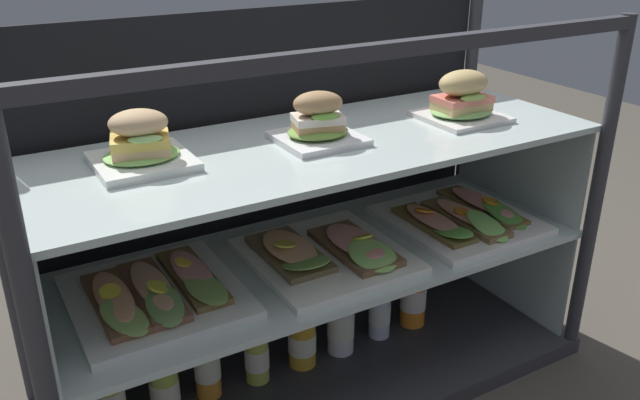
{
  "coord_description": "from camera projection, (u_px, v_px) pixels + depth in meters",
  "views": [
    {
      "loc": [
        -0.69,
        -1.19,
        1.1
      ],
      "look_at": [
        0.0,
        0.0,
        0.5
      ],
      "focal_mm": 37.24,
      "sensor_mm": 36.0,
      "label": 1
    }
  ],
  "objects": [
    {
      "name": "shelf_lower_glass",
      "position": [
        320.0,
        257.0,
        1.56
      ],
      "size": [
        1.27,
        0.46,
        0.01
      ],
      "primitive_type": "cube",
      "color": "silver",
      "rests_on": "riser_lower_tier"
    },
    {
      "name": "juice_bottle_near_post",
      "position": [
        257.0,
        352.0,
        1.6
      ],
      "size": [
        0.06,
        0.06,
        0.21
      ],
      "color": "#BBC74C",
      "rests_on": "case_base_deck"
    },
    {
      "name": "juice_bottle_back_center",
      "position": [
        207.0,
        363.0,
        1.54
      ],
      "size": [
        0.06,
        0.06,
        0.22
      ],
      "color": "orange",
      "rests_on": "case_base_deck"
    },
    {
      "name": "juice_bottle_front_right_end",
      "position": [
        413.0,
        295.0,
        1.82
      ],
      "size": [
        0.07,
        0.07,
        0.21
      ],
      "color": "orange",
      "rests_on": "case_base_deck"
    },
    {
      "name": "juice_bottle_tucked_behind",
      "position": [
        380.0,
        309.0,
        1.77
      ],
      "size": [
        0.06,
        0.06,
        0.2
      ],
      "color": "silver",
      "rests_on": "case_base_deck"
    },
    {
      "name": "juice_bottle_back_right",
      "position": [
        341.0,
        320.0,
        1.7
      ],
      "size": [
        0.07,
        0.07,
        0.23
      ],
      "color": "white",
      "rests_on": "case_base_deck"
    },
    {
      "name": "shelf_upper_glass",
      "position": [
        320.0,
        145.0,
        1.45
      ],
      "size": [
        1.27,
        0.46,
        0.01
      ],
      "primitive_type": "cube",
      "color": "silver",
      "rests_on": "riser_upper_tier"
    },
    {
      "name": "plated_roll_sandwich_near_left_corner",
      "position": [
        462.0,
        100.0,
        1.58
      ],
      "size": [
        0.18,
        0.18,
        0.12
      ],
      "color": "white",
      "rests_on": "shelf_upper_glass"
    },
    {
      "name": "open_sandwich_tray_mid_right",
      "position": [
        462.0,
        218.0,
        1.69
      ],
      "size": [
        0.34,
        0.36,
        0.06
      ],
      "color": "white",
      "rests_on": "shelf_lower_glass"
    },
    {
      "name": "plated_roll_sandwich_right_of_center",
      "position": [
        141.0,
        146.0,
        1.29
      ],
      "size": [
        0.19,
        0.19,
        0.11
      ],
      "color": "white",
      "rests_on": "shelf_upper_glass"
    },
    {
      "name": "open_sandwich_tray_far_right",
      "position": [
        156.0,
        294.0,
        1.36
      ],
      "size": [
        0.34,
        0.36,
        0.06
      ],
      "color": "white",
      "rests_on": "shelf_lower_glass"
    },
    {
      "name": "riser_upper_tier",
      "position": [
        320.0,
        203.0,
        1.5
      ],
      "size": [
        1.25,
        0.44,
        0.26
      ],
      "color": "silver",
      "rests_on": "shelf_lower_glass"
    },
    {
      "name": "juice_bottle_front_middle",
      "position": [
        164.0,
        384.0,
        1.49
      ],
      "size": [
        0.07,
        0.07,
        0.21
      ],
      "color": "#BCD453",
      "rests_on": "case_base_deck"
    },
    {
      "name": "open_sandwich_tray_far_left",
      "position": [
        326.0,
        253.0,
        1.52
      ],
      "size": [
        0.34,
        0.36,
        0.06
      ],
      "color": "white",
      "rests_on": "shelf_lower_glass"
    },
    {
      "name": "case_base_deck",
      "position": [
        320.0,
        371.0,
        1.69
      ],
      "size": [
        1.32,
        0.52,
        0.04
      ],
      "primitive_type": "cube",
      "color": "#343338",
      "rests_on": "ground"
    },
    {
      "name": "juice_bottle_front_left_end",
      "position": [
        302.0,
        335.0,
        1.65
      ],
      "size": [
        0.07,
        0.07,
        0.21
      ],
      "color": "gold",
      "rests_on": "case_base_deck"
    },
    {
      "name": "plated_roll_sandwich_near_right_corner",
      "position": [
        318.0,
        124.0,
        1.43
      ],
      "size": [
        0.17,
        0.17,
        0.11
      ],
      "color": "white",
      "rests_on": "shelf_upper_glass"
    },
    {
      "name": "riser_lower_tier",
      "position": [
        320.0,
        314.0,
        1.62
      ],
      "size": [
        1.25,
        0.44,
        0.3
      ],
      "color": "silver",
      "rests_on": "case_base_deck"
    },
    {
      "name": "case_frame",
      "position": [
        292.0,
        183.0,
        1.61
      ],
      "size": [
        1.32,
        0.52,
        0.89
      ],
      "color": "#333338",
      "rests_on": "ground"
    },
    {
      "name": "ground_plane",
      "position": [
        320.0,
        381.0,
        1.7
      ],
      "size": [
        6.0,
        6.0,
        0.02
      ],
      "primitive_type": "cube",
      "color": "#4C463D",
      "rests_on": "ground"
    }
  ]
}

